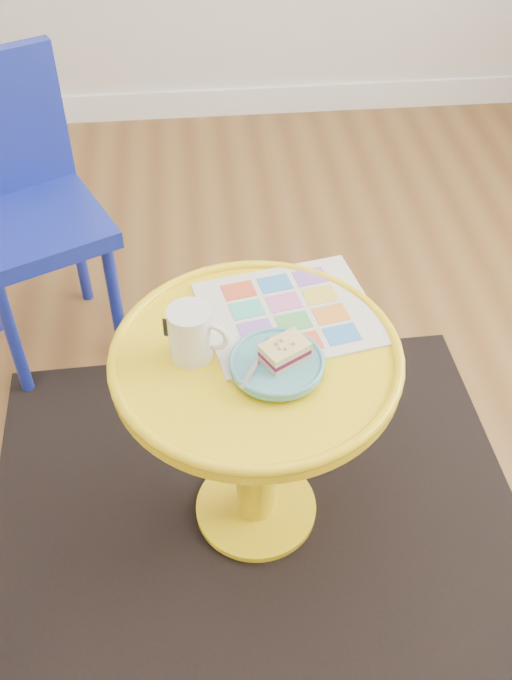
{
  "coord_description": "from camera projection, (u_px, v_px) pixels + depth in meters",
  "views": [
    {
      "loc": [
        0.28,
        -1.11,
        1.62
      ],
      "look_at": [
        0.38,
        -0.06,
        0.59
      ],
      "focal_mm": 40.0,
      "sensor_mm": 36.0,
      "label": 1
    }
  ],
  "objects": [
    {
      "name": "floor",
      "position": [
        102.0,
        502.0,
        1.9
      ],
      "size": [
        4.0,
        4.0,
        0.0
      ],
      "primitive_type": "plane",
      "color": "brown",
      "rests_on": "ground"
    },
    {
      "name": "newspaper",
      "position": [
        289.0,
        313.0,
        1.58
      ],
      "size": [
        0.4,
        0.36,
        0.01
      ],
      "primitive_type": "cube",
      "rotation": [
        0.0,
        0.0,
        0.19
      ],
      "color": "silver",
      "rests_on": "side_table"
    },
    {
      "name": "side_table",
      "position": [
        256.0,
        406.0,
        1.61
      ],
      "size": [
        0.58,
        0.58,
        0.55
      ],
      "color": "yellow",
      "rests_on": "ground"
    },
    {
      "name": "mug",
      "position": [
        192.0,
        332.0,
        1.46
      ],
      "size": [
        0.12,
        0.09,
        0.11
      ],
      "rotation": [
        0.0,
        0.0,
        -0.41
      ],
      "color": "white",
      "rests_on": "side_table"
    },
    {
      "name": "plate",
      "position": [
        277.0,
        364.0,
        1.46
      ],
      "size": [
        0.18,
        0.18,
        0.02
      ],
      "color": "#51A0AC",
      "rests_on": "newspaper"
    },
    {
      "name": "fork",
      "position": [
        259.0,
        360.0,
        1.45
      ],
      "size": [
        0.08,
        0.13,
        0.0
      ],
      "rotation": [
        0.0,
        0.0,
        -0.51
      ],
      "color": "silver",
      "rests_on": "plate"
    },
    {
      "name": "rug",
      "position": [
        256.0,
        510.0,
        1.88
      ],
      "size": [
        1.33,
        1.14,
        0.01
      ],
      "primitive_type": "cube",
      "rotation": [
        0.0,
        0.0,
        0.03
      ],
      "color": "black",
      "rests_on": "ground"
    },
    {
      "name": "cake_slice",
      "position": [
        285.0,
        351.0,
        1.44
      ],
      "size": [
        0.1,
        0.09,
        0.04
      ],
      "rotation": [
        0.0,
        0.0,
        0.52
      ],
      "color": "#D3BC8C",
      "rests_on": "plate"
    },
    {
      "name": "chair",
      "position": [
        20.0,
        197.0,
        2.03
      ],
      "size": [
        0.49,
        0.49,
        0.84
      ],
      "rotation": [
        0.0,
        0.0,
        0.43
      ],
      "color": "#172496",
      "rests_on": "ground"
    }
  ]
}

